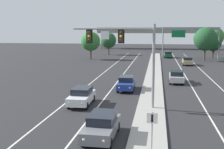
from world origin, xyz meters
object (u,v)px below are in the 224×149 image
object	(u,v)px
car_oncoming_blue	(126,83)
highway_sign_gantry	(191,33)
car_receding_green	(168,54)
tree_far_left_c	(109,40)
median_sign_post	(152,125)
tree_far_right_a	(213,43)
tree_far_right_c	(205,39)
overhead_signal_mast	(127,48)
car_oncoming_grey	(102,126)
tree_far_right_b	(215,37)
car_oncoming_white	(82,96)
car_receding_tan	(187,61)
car_receding_silver	(176,77)
tree_far_left_a	(91,41)

from	to	relation	value
car_oncoming_blue	highway_sign_gantry	world-z (taller)	highway_sign_gantry
car_receding_green	tree_far_left_c	distance (m)	17.15
median_sign_post	tree_far_right_a	distance (m)	58.52
car_oncoming_blue	tree_far_right_c	world-z (taller)	tree_far_right_c
tree_far_right_c	car_oncoming_blue	bearing A→B (deg)	-112.38
car_oncoming_blue	car_receding_green	distance (m)	40.73
overhead_signal_mast	car_oncoming_grey	xyz separation A→B (m)	(-0.83, -7.34, -4.50)
tree_far_right_b	car_oncoming_white	bearing A→B (deg)	-110.59
car_receding_tan	tree_far_right_a	size ratio (longest dim) A/B	0.81
tree_far_right_a	overhead_signal_mast	bearing A→B (deg)	-108.28
car_oncoming_grey	car_oncoming_blue	xyz separation A→B (m)	(-0.05, 14.99, 0.00)
car_receding_silver	tree_far_left_c	xyz separation A→B (m)	(-15.80, 40.42, 3.12)
tree_far_left_c	tree_far_right_c	distance (m)	26.75
overhead_signal_mast	car_receding_silver	xyz separation A→B (m)	(5.10, 13.23, -4.50)
tree_far_right_a	car_oncoming_grey	bearing A→B (deg)	-106.78
car_receding_green	highway_sign_gantry	world-z (taller)	highway_sign_gantry
car_oncoming_grey	car_receding_green	size ratio (longest dim) A/B	1.00
car_receding_green	car_oncoming_white	bearing A→B (deg)	-101.23
car_receding_tan	tree_far_right_a	world-z (taller)	tree_far_right_a
car_oncoming_grey	tree_far_right_b	distance (m)	71.26
overhead_signal_mast	highway_sign_gantry	bearing A→B (deg)	77.50
highway_sign_gantry	car_receding_tan	bearing A→B (deg)	-97.99
car_oncoming_blue	tree_far_left_a	world-z (taller)	tree_far_left_a
highway_sign_gantry	tree_far_right_a	bearing A→B (deg)	14.75
overhead_signal_mast	car_receding_green	bearing A→B (deg)	83.85
overhead_signal_mast	car_oncoming_white	bearing A→B (deg)	173.00
car_oncoming_white	overhead_signal_mast	bearing A→B (deg)	-7.00
car_oncoming_white	car_oncoming_blue	size ratio (longest dim) A/B	1.00
car_receding_tan	tree_far_left_c	bearing A→B (deg)	132.86
overhead_signal_mast	car_receding_silver	size ratio (longest dim) A/B	1.60
overhead_signal_mast	tree_far_right_a	xyz separation A→B (m)	(15.82, 47.87, -1.72)
tree_far_left_c	tree_far_right_c	bearing A→B (deg)	-28.19
overhead_signal_mast	car_receding_silver	world-z (taller)	overhead_signal_mast
car_receding_silver	car_oncoming_white	bearing A→B (deg)	-126.33
car_receding_silver	car_receding_tan	world-z (taller)	same
highway_sign_gantry	tree_far_right_b	world-z (taller)	tree_far_right_b
median_sign_post	car_oncoming_grey	world-z (taller)	median_sign_post
car_oncoming_grey	tree_far_right_b	xyz separation A→B (m)	(19.35, 68.46, 4.13)
highway_sign_gantry	tree_far_left_a	distance (m)	23.84
median_sign_post	highway_sign_gantry	bearing A→B (deg)	81.86
car_oncoming_white	car_oncoming_grey	bearing A→B (deg)	-66.49
car_receding_green	tree_far_left_a	world-z (taller)	tree_far_left_a
car_receding_tan	tree_far_right_c	bearing A→B (deg)	60.89
car_oncoming_blue	highway_sign_gantry	distance (m)	40.69
car_oncoming_white	tree_far_right_a	size ratio (longest dim) A/B	0.81
overhead_signal_mast	car_oncoming_white	world-z (taller)	overhead_signal_mast
car_receding_silver	tree_far_left_a	bearing A→B (deg)	123.04
car_oncoming_grey	overhead_signal_mast	bearing A→B (deg)	83.56
car_receding_silver	car_receding_tan	bearing A→B (deg)	80.49
car_receding_silver	tree_far_right_c	distance (m)	29.13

